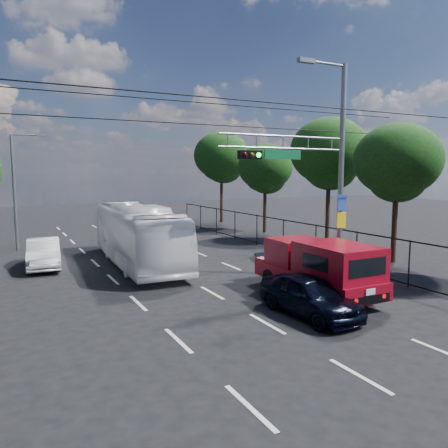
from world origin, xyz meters
TOP-DOWN VIEW (x-y plane):
  - ground at (0.00, 0.00)m, footprint 120.00×120.00m
  - lane_markings at (-0.00, 14.00)m, footprint 6.12×38.00m
  - signal_mast at (5.28, 7.99)m, footprint 6.43×0.39m
  - streetlight_left at (-6.33, 22.00)m, footprint 2.09×0.22m
  - utility_wires at (0.00, 8.83)m, footprint 22.00×5.04m
  - fence_right at (7.60, 12.17)m, footprint 0.06×34.03m
  - tree_right_b at (11.22, 9.02)m, footprint 4.50×4.50m
  - tree_right_c at (11.82, 15.02)m, footprint 5.10×5.10m
  - tree_right_d at (11.42, 22.02)m, footprint 4.32×4.32m
  - tree_right_e at (11.62, 30.02)m, footprint 5.28×5.28m
  - red_pickup at (3.43, 5.76)m, footprint 2.25×5.93m
  - navy_hatchback at (1.69, 4.05)m, footprint 1.79×4.12m
  - white_bus at (-1.03, 14.80)m, footprint 3.15×11.14m
  - white_van at (-5.50, 16.12)m, footprint 1.87×4.47m

SIDE VIEW (x-z plane):
  - ground at x=0.00m, z-range 0.00..0.00m
  - lane_markings at x=0.00m, z-range 0.00..0.01m
  - navy_hatchback at x=1.69m, z-range 0.00..1.38m
  - white_van at x=-5.50m, z-range 0.00..1.44m
  - fence_right at x=7.60m, z-range 0.03..2.03m
  - red_pickup at x=3.43m, z-range 0.07..2.26m
  - white_bus at x=-1.03m, z-range 0.00..3.07m
  - streetlight_left at x=-6.33m, z-range 0.40..7.48m
  - tree_right_d at x=11.42m, z-range 1.34..8.36m
  - tree_right_b at x=11.22m, z-range 1.40..8.71m
  - signal_mast at x=5.28m, z-range 0.49..9.99m
  - tree_right_c at x=11.82m, z-range 1.59..9.88m
  - tree_right_e at x=11.62m, z-range 1.65..10.23m
  - utility_wires at x=0.00m, z-range 6.86..7.60m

